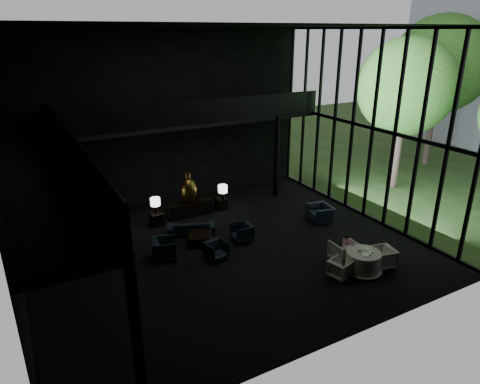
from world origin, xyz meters
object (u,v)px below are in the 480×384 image
side_table_left (157,219)px  dining_chair_north (344,249)px  bronze_urn (188,190)px  lounge_armchair_west (164,247)px  dining_chair_west (340,269)px  child (346,242)px  window_armchair (320,211)px  table_lamp_right (223,189)px  dining_chair_east (382,256)px  dining_table (363,263)px  lounge_armchair_south (216,250)px  coffee_table (201,239)px  side_table_right (221,204)px  sofa (191,226)px  table_lamp_left (155,202)px  console (190,209)px  lounge_armchair_east (242,232)px

side_table_left → dining_chair_north: (4.94, -6.21, 0.20)m
bronze_urn → lounge_armchair_west: (-2.28, -3.14, -0.78)m
dining_chair_west → child: bearing=-65.2°
window_armchair → child: child is taller
table_lamp_right → lounge_armchair_west: size_ratio=0.75×
dining_chair_east → side_table_left: bearing=-129.2°
child → dining_table: bearing=88.6°
lounge_armchair_south → coffee_table: (-0.03, 1.37, -0.15)m
side_table_right → sofa: sofa is taller
side_table_left → dining_chair_north: dining_chair_north is taller
side_table_left → window_armchair: window_armchair is taller
table_lamp_right → lounge_armchair_west: bearing=-142.8°
side_table_right → table_lamp_right: bearing=-90.0°
lounge_armchair_south → dining_chair_east: 5.91m
dining_chair_east → child: size_ratio=1.49×
side_table_left → table_lamp_right: bearing=0.5°
table_lamp_left → console: bearing=5.8°
console → dining_chair_east: size_ratio=2.51×
lounge_armchair_south → coffee_table: lounge_armchair_south is taller
bronze_urn → lounge_armchair_west: bearing=-126.0°
side_table_left → child: 8.01m
table_lamp_left → dining_table: (5.02, -7.14, -0.71)m
side_table_right → dining_table: 7.57m
lounge_armchair_west → window_armchair: bearing=-74.1°
side_table_right → coffee_table: 3.54m
side_table_left → dining_table: dining_table is taller
child → coffee_table: bearing=-42.3°
dining_table → dining_chair_east: (0.82, -0.10, 0.09)m
bronze_urn → dining_chair_north: bronze_urn is taller
console → dining_table: dining_table is taller
table_lamp_right → side_table_right: bearing=90.0°
coffee_table → child: (4.10, -3.72, 0.52)m
dining_chair_north → child: child is taller
console → coffee_table: (-0.66, -2.68, -0.13)m
console → window_armchair: 5.82m
sofa → coffee_table: bearing=109.3°
table_lamp_right → dining_chair_west: bearing=-82.7°
dining_chair_north → dining_table: bearing=98.3°
table_lamp_right → dining_chair_east: 7.73m
dining_chair_north → child: size_ratio=1.68×
console → lounge_armchair_south: 4.10m
lounge_armchair_west → dining_chair_east: lounge_armchair_west is taller
window_armchair → sofa: bearing=-97.4°
window_armchair → dining_chair_north: bearing=-17.1°
console → dining_table: (3.42, -7.30, -0.01)m
side_table_right → window_armchair: (3.26, -3.25, 0.18)m
lounge_armchair_east → coffee_table: bearing=-103.9°
coffee_table → child: 5.56m
side_table_left → dining_chair_east: 9.28m
bronze_urn → side_table_right: bronze_urn is taller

